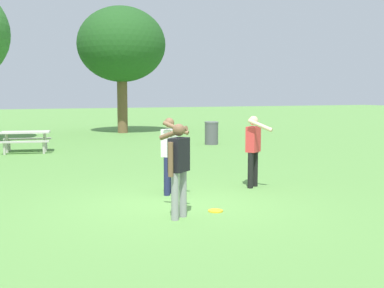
% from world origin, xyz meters
% --- Properties ---
extents(ground_plane, '(120.00, 120.00, 0.00)m').
position_xyz_m(ground_plane, '(0.00, 0.00, 0.00)').
color(ground_plane, '#609947').
extents(person_thrower, '(0.51, 0.83, 1.64)m').
position_xyz_m(person_thrower, '(2.28, 1.04, 0.96)').
color(person_thrower, black).
rests_on(person_thrower, ground).
extents(person_catcher, '(0.51, 0.83, 1.64)m').
position_xyz_m(person_catcher, '(-0.31, -0.85, 0.96)').
color(person_catcher, gray).
rests_on(person_catcher, ground).
extents(person_bystander, '(0.47, 0.84, 1.64)m').
position_xyz_m(person_bystander, '(0.25, 1.06, 0.96)').
color(person_bystander, '#1E234C').
rests_on(person_bystander, ground).
extents(frisbee, '(0.27, 0.27, 0.03)m').
position_xyz_m(frisbee, '(0.49, -0.67, 0.01)').
color(frisbee, yellow).
rests_on(frisbee, ground).
extents(picnic_table_far, '(1.92, 1.69, 0.77)m').
position_xyz_m(picnic_table_far, '(-2.05, 9.97, 0.56)').
color(picnic_table_far, beige).
rests_on(picnic_table_far, ground).
extents(trash_can_beside_table, '(0.59, 0.59, 0.96)m').
position_xyz_m(trash_can_beside_table, '(5.34, 9.75, 0.48)').
color(trash_can_beside_table, '#515156').
rests_on(trash_can_beside_table, ground).
extents(tree_far_right, '(4.71, 4.71, 6.74)m').
position_xyz_m(tree_far_right, '(3.45, 17.03, 4.71)').
color(tree_far_right, brown).
rests_on(tree_far_right, ground).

